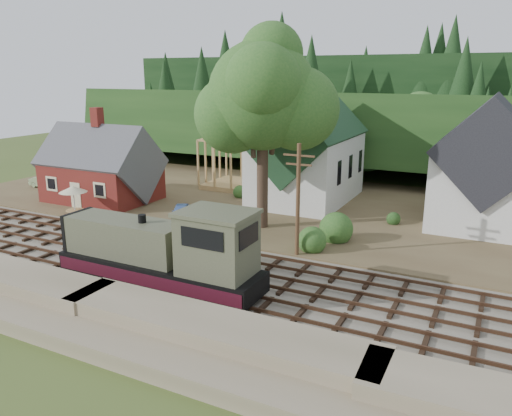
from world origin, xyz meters
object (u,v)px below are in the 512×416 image
at_px(locomotive, 165,254).
at_px(car_red, 491,223).
at_px(patio_set, 73,191).
at_px(car_blue, 181,212).
at_px(car_green, 45,182).

relative_size(locomotive, car_red, 3.25).
xyz_separation_m(car_red, patio_set, (-32.85, -11.95, 1.72)).
relative_size(car_blue, car_red, 0.92).
bearing_deg(car_blue, locomotive, -89.16).
distance_m(locomotive, patio_set, 18.26).
relative_size(locomotive, car_blue, 3.53).
relative_size(car_green, patio_set, 1.40).
bearing_deg(car_blue, car_green, 140.11).
height_order(car_red, patio_set, patio_set).
bearing_deg(locomotive, car_green, 151.02).
distance_m(locomotive, car_red, 26.43).
bearing_deg(locomotive, car_red, 50.79).
xyz_separation_m(locomotive, car_blue, (-7.26, 11.92, -1.32)).
relative_size(car_blue, car_green, 0.97).
height_order(car_blue, car_red, car_blue).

